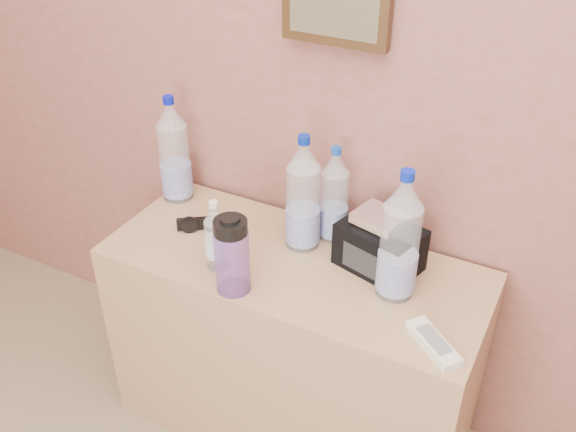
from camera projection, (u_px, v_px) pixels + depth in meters
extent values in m
plane|color=#936057|center=(434.00, 28.00, 1.59)|extent=(4.00, 0.00, 4.00)
cube|color=tan|center=(293.00, 349.00, 2.05)|extent=(1.12, 0.47, 0.70)
cylinder|color=#CFE9FC|center=(174.00, 155.00, 2.07)|extent=(0.10, 0.10, 0.31)
cylinder|color=#0611A9|center=(168.00, 100.00, 1.96)|extent=(0.03, 0.03, 0.02)
cylinder|color=#A9BAD3|center=(303.00, 199.00, 1.84)|extent=(0.10, 0.10, 0.31)
cylinder|color=#06218F|center=(304.00, 140.00, 1.74)|extent=(0.03, 0.03, 0.02)
cylinder|color=white|center=(334.00, 199.00, 1.89)|extent=(0.08, 0.08, 0.27)
cylinder|color=#0E3CA1|center=(336.00, 150.00, 1.80)|extent=(0.03, 0.03, 0.02)
cylinder|color=white|center=(400.00, 243.00, 1.65)|extent=(0.10, 0.10, 0.33)
cylinder|color=#091FB0|center=(408.00, 175.00, 1.54)|extent=(0.04, 0.04, 0.02)
cylinder|color=white|center=(216.00, 239.00, 1.79)|extent=(0.06, 0.06, 0.19)
cylinder|color=silver|center=(213.00, 204.00, 1.73)|extent=(0.02, 0.02, 0.02)
cylinder|color=purple|center=(232.00, 261.00, 1.71)|extent=(0.09, 0.09, 0.18)
cylinder|color=black|center=(230.00, 225.00, 1.64)|extent=(0.09, 0.09, 0.05)
cube|color=silver|center=(433.00, 343.00, 1.56)|extent=(0.17, 0.15, 0.02)
cube|color=silver|center=(380.00, 218.00, 1.75)|extent=(0.15, 0.14, 0.03)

